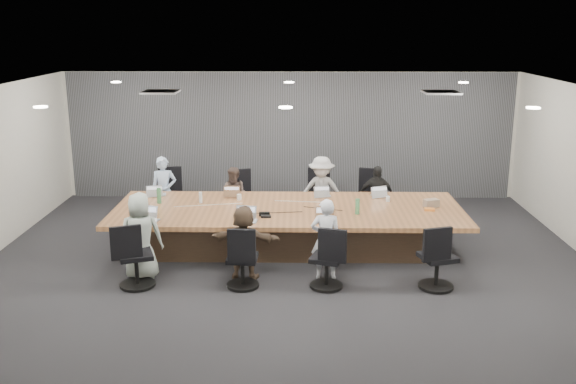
{
  "coord_description": "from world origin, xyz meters",
  "views": [
    {
      "loc": [
        0.15,
        -10.11,
        3.84
      ],
      "look_at": [
        0.0,
        0.4,
        1.05
      ],
      "focal_mm": 40.0,
      "sensor_mm": 36.0,
      "label": 1
    }
  ],
  "objects_px": {
    "bottle_green_left": "(159,196)",
    "snack_packet": "(429,209)",
    "person_1": "(235,196)",
    "laptop_5": "(247,221)",
    "laptop_2": "(323,195)",
    "person_5": "(244,242)",
    "chair_6": "(327,263)",
    "person_6": "(326,239)",
    "chair_0": "(168,199)",
    "chair_5": "(242,263)",
    "person_2": "(321,191)",
    "chair_4": "(136,260)",
    "laptop_1": "(232,195)",
    "chair_3": "(374,200)",
    "chair_7": "(437,262)",
    "laptop_3": "(380,196)",
    "mug_brown": "(148,207)",
    "laptop_0": "(158,195)",
    "laptop_4": "(148,221)",
    "canvas_bag": "(431,203)",
    "laptop_6": "(325,221)",
    "person_3": "(376,196)",
    "conference_table": "(288,227)",
    "stapler": "(264,214)",
    "bottle_green_right": "(357,206)",
    "chair_2": "(321,200)",
    "person_4": "(141,236)",
    "person_0": "(164,191)"
  },
  "relations": [
    {
      "from": "chair_6",
      "to": "person_1",
      "type": "relative_size",
      "value": 0.67
    },
    {
      "from": "chair_6",
      "to": "person_6",
      "type": "distance_m",
      "value": 0.43
    },
    {
      "from": "laptop_6",
      "to": "chair_7",
      "type": "bearing_deg",
      "value": -32.91
    },
    {
      "from": "person_1",
      "to": "bottle_green_left",
      "type": "bearing_deg",
      "value": -134.99
    },
    {
      "from": "stapler",
      "to": "laptop_1",
      "type": "bearing_deg",
      "value": 114.19
    },
    {
      "from": "person_6",
      "to": "snack_packet",
      "type": "distance_m",
      "value": 2.19
    },
    {
      "from": "snack_packet",
      "to": "laptop_4",
      "type": "bearing_deg",
      "value": -171.7
    },
    {
      "from": "person_1",
      "to": "person_3",
      "type": "xyz_separation_m",
      "value": [
        2.72,
        0.0,
        0.02
      ]
    },
    {
      "from": "chair_0",
      "to": "laptop_3",
      "type": "xyz_separation_m",
      "value": [
        4.11,
        -0.9,
        0.32
      ]
    },
    {
      "from": "person_0",
      "to": "laptop_0",
      "type": "xyz_separation_m",
      "value": [
        0.0,
        -0.55,
        0.08
      ]
    },
    {
      "from": "conference_table",
      "to": "chair_7",
      "type": "xyz_separation_m",
      "value": [
        2.23,
        -1.7,
        0.01
      ]
    },
    {
      "from": "laptop_3",
      "to": "snack_packet",
      "type": "height_order",
      "value": "snack_packet"
    },
    {
      "from": "person_2",
      "to": "stapler",
      "type": "relative_size",
      "value": 7.64
    },
    {
      "from": "person_1",
      "to": "conference_table",
      "type": "bearing_deg",
      "value": -48.47
    },
    {
      "from": "snack_packet",
      "to": "laptop_2",
      "type": "bearing_deg",
      "value": 152.69
    },
    {
      "from": "bottle_green_left",
      "to": "snack_packet",
      "type": "height_order",
      "value": "bottle_green_left"
    },
    {
      "from": "person_4",
      "to": "mug_brown",
      "type": "height_order",
      "value": "person_4"
    },
    {
      "from": "chair_5",
      "to": "person_2",
      "type": "height_order",
      "value": "person_2"
    },
    {
      "from": "laptop_3",
      "to": "bottle_green_right",
      "type": "height_order",
      "value": "bottle_green_right"
    },
    {
      "from": "stapler",
      "to": "chair_0",
      "type": "bearing_deg",
      "value": 130.22
    },
    {
      "from": "laptop_3",
      "to": "mug_brown",
      "type": "height_order",
      "value": "mug_brown"
    },
    {
      "from": "conference_table",
      "to": "chair_6",
      "type": "bearing_deg",
      "value": -70.69
    },
    {
      "from": "laptop_3",
      "to": "person_6",
      "type": "xyz_separation_m",
      "value": [
        -1.08,
        -2.15,
        -0.11
      ]
    },
    {
      "from": "chair_5",
      "to": "bottle_green_left",
      "type": "distance_m",
      "value": 2.6
    },
    {
      "from": "canvas_bag",
      "to": "laptop_0",
      "type": "bearing_deg",
      "value": 171.91
    },
    {
      "from": "laptop_1",
      "to": "laptop_5",
      "type": "relative_size",
      "value": 0.88
    },
    {
      "from": "laptop_1",
      "to": "chair_5",
      "type": "bearing_deg",
      "value": 101.05
    },
    {
      "from": "laptop_2",
      "to": "laptop_6",
      "type": "distance_m",
      "value": 1.6
    },
    {
      "from": "conference_table",
      "to": "chair_6",
      "type": "xyz_separation_m",
      "value": [
        0.6,
        -1.7,
        -0.02
      ]
    },
    {
      "from": "conference_table",
      "to": "person_1",
      "type": "distance_m",
      "value": 1.71
    },
    {
      "from": "person_1",
      "to": "laptop_5",
      "type": "xyz_separation_m",
      "value": [
        0.39,
        -2.15,
        0.17
      ]
    },
    {
      "from": "chair_7",
      "to": "chair_5",
      "type": "bearing_deg",
      "value": 162.6
    },
    {
      "from": "person_0",
      "to": "chair_3",
      "type": "bearing_deg",
      "value": -3.88
    },
    {
      "from": "chair_5",
      "to": "person_6",
      "type": "relative_size",
      "value": 0.59
    },
    {
      "from": "chair_7",
      "to": "laptop_1",
      "type": "relative_size",
      "value": 2.79
    },
    {
      "from": "chair_4",
      "to": "laptop_1",
      "type": "distance_m",
      "value": 2.79
    },
    {
      "from": "person_1",
      "to": "person_5",
      "type": "distance_m",
      "value": 2.73
    },
    {
      "from": "chair_6",
      "to": "laptop_3",
      "type": "bearing_deg",
      "value": 84.22
    },
    {
      "from": "person_1",
      "to": "laptop_2",
      "type": "height_order",
      "value": "person_1"
    },
    {
      "from": "chair_6",
      "to": "person_2",
      "type": "distance_m",
      "value": 3.06
    },
    {
      "from": "chair_7",
      "to": "laptop_0",
      "type": "xyz_separation_m",
      "value": [
        -4.66,
        2.5,
        0.34
      ]
    },
    {
      "from": "chair_3",
      "to": "person_6",
      "type": "distance_m",
      "value": 3.25
    },
    {
      "from": "chair_0",
      "to": "laptop_5",
      "type": "xyz_separation_m",
      "value": [
        1.77,
        -2.5,
        0.32
      ]
    },
    {
      "from": "laptop_0",
      "to": "person_3",
      "type": "distance_m",
      "value": 4.15
    },
    {
      "from": "chair_2",
      "to": "person_4",
      "type": "height_order",
      "value": "person_4"
    },
    {
      "from": "laptop_2",
      "to": "laptop_5",
      "type": "relative_size",
      "value": 0.86
    },
    {
      "from": "chair_3",
      "to": "laptop_1",
      "type": "xyz_separation_m",
      "value": [
        -2.72,
        -0.9,
        0.34
      ]
    },
    {
      "from": "laptop_4",
      "to": "canvas_bag",
      "type": "relative_size",
      "value": 1.28
    },
    {
      "from": "laptop_2",
      "to": "person_5",
      "type": "distance_m",
      "value": 2.51
    },
    {
      "from": "laptop_2",
      "to": "canvas_bag",
      "type": "distance_m",
      "value": 1.98
    }
  ]
}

